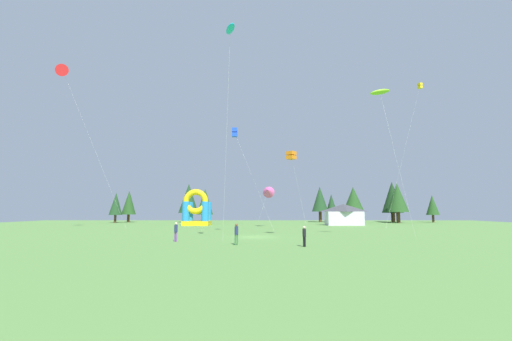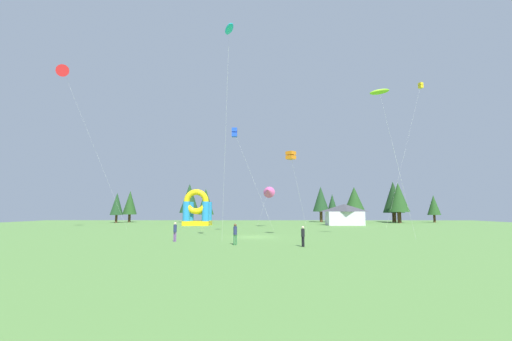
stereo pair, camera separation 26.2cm
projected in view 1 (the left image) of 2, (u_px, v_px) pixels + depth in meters
The scene contains 23 objects.
ground_plane at pixel (255, 237), 37.44m from camera, with size 120.00×120.00×0.00m, color #5B8C42.
kite_orange_box at pixel (291, 155), 38.83m from camera, with size 2.73×2.97×9.48m.
kite_red_delta at pixel (63, 72), 51.08m from camera, with size 10.55×3.87×24.30m.
kite_pink_delta at pixel (268, 191), 59.03m from camera, with size 3.15×2.48×7.33m.
kite_lime_parafoil at pixel (380, 92), 36.34m from camera, with size 4.16×0.91×15.78m.
kite_blue_box at pixel (235, 133), 44.10m from camera, with size 5.45×0.68×13.36m.
kite_cyan_parafoil at pixel (230, 29), 31.15m from camera, with size 1.49×4.56×19.58m.
kite_yellow_box at pixel (420, 86), 59.81m from camera, with size 8.52×3.44×24.84m.
person_near_camera at pixel (176, 230), 31.97m from camera, with size 0.40×0.40×1.78m.
person_far_side at pixel (236, 232), 28.91m from camera, with size 0.35×0.35×1.78m.
person_left_edge at pixel (304, 234), 27.52m from camera, with size 0.40×0.40×1.64m.
inflatable_red_slide at pixel (197, 212), 65.05m from camera, with size 4.93×4.87×6.78m.
festival_tent at pixel (344, 215), 66.11m from camera, with size 6.71×4.05×4.04m.
tree_row_0 at pixel (116, 204), 78.85m from camera, with size 2.90×2.90×6.84m.
tree_row_1 at pixel (129, 203), 82.12m from camera, with size 3.30×3.30×7.47m.
tree_row_2 at pixel (189, 198), 82.64m from camera, with size 4.70×4.70×9.16m.
tree_row_3 at pixel (205, 202), 78.15m from camera, with size 3.71×3.71×7.70m.
tree_row_4 at pixel (320, 199), 83.17m from camera, with size 3.90×3.90×8.55m.
tree_row_5 at pixel (331, 204), 83.49m from camera, with size 2.59×2.59×6.77m.
tree_row_6 at pixel (353, 199), 81.64m from camera, with size 4.76×4.76×8.37m.
tree_row_7 at pixel (397, 198), 77.74m from camera, with size 4.61×4.61×9.03m.
tree_row_8 at pixel (392, 197), 82.91m from camera, with size 4.99×4.99×9.72m.
tree_row_9 at pixel (432, 205), 81.22m from camera, with size 2.94×2.94×6.38m.
Camera 1 is at (0.32, -38.01, 2.93)m, focal length 24.19 mm.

